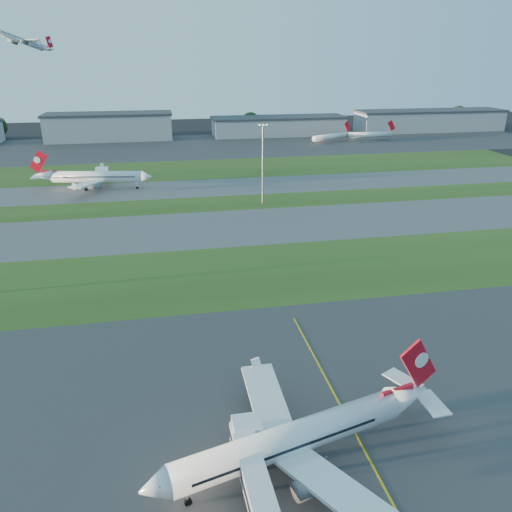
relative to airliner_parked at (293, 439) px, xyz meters
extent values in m
plane|color=black|center=(4.43, 4.91, -3.99)|extent=(700.00, 700.00, 0.00)
cube|color=#333335|center=(4.43, 4.91, -3.98)|extent=(300.00, 70.00, 0.01)
cube|color=#284416|center=(4.43, 56.91, -3.98)|extent=(300.00, 34.00, 0.01)
cube|color=#515154|center=(4.43, 89.91, -3.98)|extent=(300.00, 32.00, 0.01)
cube|color=#284416|center=(4.43, 114.91, -3.98)|extent=(300.00, 18.00, 0.01)
cube|color=#515154|center=(4.43, 136.91, -3.98)|extent=(300.00, 26.00, 0.01)
cube|color=#284416|center=(4.43, 169.91, -3.98)|extent=(300.00, 40.00, 0.01)
cube|color=#333335|center=(4.43, 229.91, -3.98)|extent=(400.00, 80.00, 0.01)
cube|color=gold|center=(9.43, 4.91, -3.99)|extent=(0.25, 60.00, 0.02)
cube|color=white|center=(-5.37, -9.09, 0.01)|extent=(3.44, 24.08, 2.60)
cube|color=black|center=(-5.37, -9.09, 0.01)|extent=(3.59, 24.08, 0.80)
cube|color=white|center=(-5.07, 2.31, 0.01)|extent=(3.40, 3.00, 3.00)
cylinder|color=gray|center=(-5.07, 0.41, -2.39)|extent=(0.70, 0.70, 3.20)
cube|color=black|center=(-5.07, 0.41, -3.64)|extent=(2.20, 1.20, 0.70)
cylinder|color=white|center=(-0.34, -0.09, 0.11)|extent=(29.26, 11.07, 3.71)
cube|color=red|center=(17.59, 4.65, 5.09)|extent=(6.21, 1.95, 7.39)
cube|color=white|center=(2.60, -7.39, -0.38)|extent=(10.90, 14.95, 1.51)
cube|color=white|center=(-1.39, 7.71, -0.38)|extent=(4.60, 14.70, 1.51)
cylinder|color=slate|center=(0.63, -5.69, -1.45)|extent=(4.54, 3.22, 2.25)
cylinder|color=slate|center=(-2.26, 5.26, -1.45)|extent=(4.54, 3.22, 2.25)
cylinder|color=white|center=(-36.02, 142.49, 0.57)|extent=(32.77, 9.95, 4.12)
cube|color=red|center=(-56.30, 146.22, 6.11)|extent=(6.99, 1.65, 8.21)
cube|color=white|center=(-35.51, 151.22, 0.03)|extent=(5.89, 16.55, 1.68)
cube|color=white|center=(-38.65, 134.14, 0.03)|extent=(11.18, 16.84, 1.68)
cylinder|color=slate|center=(-34.34, 148.58, -1.17)|extent=(4.93, 3.28, 2.50)
cylinder|color=slate|center=(-36.62, 136.20, -1.17)|extent=(4.93, 3.28, 2.50)
cylinder|color=white|center=(-75.57, 234.31, 48.67)|extent=(19.29, 18.54, 3.01)
cube|color=red|center=(-64.67, 244.67, 52.70)|extent=(3.91, 3.74, 5.99)
cube|color=white|center=(-70.63, 230.26, 48.27)|extent=(11.93, 9.38, 1.22)
cube|color=white|center=(-79.36, 239.44, 48.27)|extent=(8.95, 12.09, 1.22)
cylinder|color=slate|center=(-72.69, 230.71, 47.40)|extent=(3.66, 3.61, 1.82)
cylinder|color=slate|center=(-79.02, 237.36, 47.40)|extent=(3.66, 3.61, 1.82)
cylinder|color=white|center=(81.72, 227.08, -0.79)|extent=(24.66, 14.54, 3.20)
cube|color=red|center=(93.34, 232.92, 4.01)|extent=(4.76, 2.59, 6.16)
cylinder|color=white|center=(106.34, 230.57, -0.79)|extent=(26.04, 3.51, 3.20)
cube|color=red|center=(119.34, 230.73, 4.01)|extent=(5.18, 0.36, 6.16)
cylinder|color=gray|center=(19.43, 112.91, 8.51)|extent=(0.60, 0.60, 25.00)
cube|color=gray|center=(19.43, 112.91, 21.41)|extent=(3.20, 0.50, 0.80)
cube|color=#FFF2CC|center=(19.43, 112.91, 21.41)|extent=(2.80, 0.70, 0.35)
cube|color=#A0A3A8|center=(-40.57, 259.91, 3.01)|extent=(70.00, 22.00, 14.00)
cube|color=#383A3F|center=(-40.57, 259.91, 10.61)|extent=(71.40, 23.00, 1.20)
cube|color=#A0A3A8|center=(59.43, 259.91, 1.01)|extent=(80.00, 22.00, 10.00)
cube|color=#383A3F|center=(59.43, 259.91, 6.61)|extent=(81.60, 23.00, 1.20)
cube|color=#A0A3A8|center=(159.43, 259.91, 2.01)|extent=(95.00, 22.00, 12.00)
cube|color=#383A3F|center=(159.43, 259.91, 8.61)|extent=(96.90, 23.00, 1.20)
cylinder|color=black|center=(-15.57, 270.91, -2.19)|extent=(1.00, 1.00, 3.60)
sphere|color=black|center=(-15.57, 270.91, 1.86)|extent=(9.90, 9.90, 9.90)
cylinder|color=black|center=(44.43, 273.91, -1.89)|extent=(1.00, 1.00, 4.20)
sphere|color=black|center=(44.43, 273.91, 2.84)|extent=(11.55, 11.55, 11.55)
cylinder|color=black|center=(119.43, 271.91, -2.09)|extent=(1.00, 1.00, 3.80)
sphere|color=black|center=(119.43, 271.91, 2.19)|extent=(10.45, 10.45, 10.45)
cylinder|color=black|center=(189.43, 275.91, -1.69)|extent=(1.00, 1.00, 4.60)
sphere|color=black|center=(189.43, 275.91, 3.49)|extent=(12.65, 12.65, 12.65)
camera|label=1|loc=(-12.89, -44.37, 41.66)|focal=35.00mm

